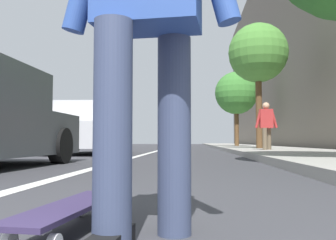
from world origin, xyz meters
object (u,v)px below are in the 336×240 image
street_tree_mid (258,54)px  street_tree_far (236,93)px  parked_car_mid (91,130)px  skateboard (70,209)px  skater_person (147,0)px  traffic_light (165,99)px  pedestrian_distant (266,124)px

street_tree_mid → street_tree_far: size_ratio=1.12×
parked_car_mid → street_tree_far: (9.31, -5.49, 2.30)m
skateboard → street_tree_mid: street_tree_mid is taller
skater_person → skateboard: bearing=66.7°
traffic_light → street_tree_mid: street_tree_mid is taller
parked_car_mid → traffic_light: size_ratio=0.93×
traffic_light → street_tree_mid: (-10.14, -4.22, 0.45)m
parked_car_mid → traffic_light: bearing=-5.7°
skater_person → traffic_light: size_ratio=0.36×
parked_car_mid → pedestrian_distant: (0.31, -5.30, 0.17)m
skater_person → pedestrian_distant: 10.04m
skater_person → street_tree_far: (18.74, -2.60, 2.09)m
skater_person → street_tree_mid: 12.59m
traffic_light → street_tree_mid: 10.99m
skater_person → parked_car_mid: size_ratio=0.39×
parked_car_mid → street_tree_far: 11.05m
street_tree_far → street_tree_mid: bearing=180.0°
skater_person → parked_car_mid: bearing=17.0°
traffic_light → street_tree_far: size_ratio=1.09×
parked_car_mid → street_tree_mid: 6.72m
skateboard → street_tree_mid: size_ratio=0.18×
skateboard → pedestrian_distant: size_ratio=0.55×
street_tree_mid → street_tree_far: bearing=0.0°
skater_person → traffic_light: bearing=4.2°
skateboard → skater_person: bearing=-113.3°
parked_car_mid → skater_person: bearing=-163.0°
skater_person → pedestrian_distant: bearing=-13.9°
skateboard → pedestrian_distant: bearing=-16.0°
traffic_light → parked_car_mid: bearing=174.3°
street_tree_mid → parked_car_mid: bearing=115.3°
street_tree_mid → street_tree_far: street_tree_mid is taller
skateboard → street_tree_mid: 12.73m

